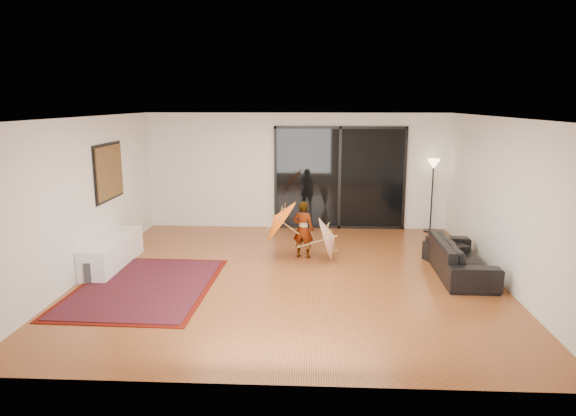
# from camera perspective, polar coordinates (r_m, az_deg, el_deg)

# --- Properties ---
(floor) EXTENTS (7.00, 7.00, 0.00)m
(floor) POSITION_cam_1_polar(r_m,az_deg,el_deg) (8.94, 0.20, -7.52)
(floor) COLOR #A55C2D
(floor) RESTS_ON ground
(ceiling) EXTENTS (7.00, 7.00, 0.00)m
(ceiling) POSITION_cam_1_polar(r_m,az_deg,el_deg) (8.44, 0.21, 10.05)
(ceiling) COLOR white
(ceiling) RESTS_ON wall_back
(wall_back) EXTENTS (7.00, 0.00, 7.00)m
(wall_back) POSITION_cam_1_polar(r_m,az_deg,el_deg) (12.04, 0.99, 4.11)
(wall_back) COLOR silver
(wall_back) RESTS_ON floor
(wall_front) EXTENTS (7.00, 0.00, 7.00)m
(wall_front) POSITION_cam_1_polar(r_m,az_deg,el_deg) (5.19, -1.63, -6.18)
(wall_front) COLOR silver
(wall_front) RESTS_ON floor
(wall_left) EXTENTS (0.00, 7.00, 7.00)m
(wall_left) POSITION_cam_1_polar(r_m,az_deg,el_deg) (9.42, -21.58, 1.14)
(wall_left) COLOR silver
(wall_left) RESTS_ON floor
(wall_right) EXTENTS (0.00, 7.00, 7.00)m
(wall_right) POSITION_cam_1_polar(r_m,az_deg,el_deg) (9.12, 22.74, 0.73)
(wall_right) COLOR silver
(wall_right) RESTS_ON floor
(sliding_door) EXTENTS (3.06, 0.07, 2.40)m
(sliding_door) POSITION_cam_1_polar(r_m,az_deg,el_deg) (12.04, 5.75, 3.33)
(sliding_door) COLOR black
(sliding_door) RESTS_ON wall_back
(painting) EXTENTS (0.04, 1.28, 1.08)m
(painting) POSITION_cam_1_polar(r_m,az_deg,el_deg) (10.27, -19.25, 3.82)
(painting) COLOR black
(painting) RESTS_ON wall_left
(media_console) EXTENTS (0.48, 1.92, 0.53)m
(media_console) POSITION_cam_1_polar(r_m,az_deg,el_deg) (9.90, -18.91, -4.63)
(media_console) COLOR white
(media_console) RESTS_ON floor
(speaker) EXTENTS (0.40, 0.40, 0.36)m
(speaker) POSITION_cam_1_polar(r_m,az_deg,el_deg) (9.22, -20.70, -6.53)
(speaker) COLOR #424244
(speaker) RESTS_ON floor
(persian_rug) EXTENTS (2.21, 3.03, 0.02)m
(persian_rug) POSITION_cam_1_polar(r_m,az_deg,el_deg) (8.72, -15.62, -8.41)
(persian_rug) COLOR #520E07
(persian_rug) RESTS_ON floor
(sofa) EXTENTS (0.86, 2.09, 0.61)m
(sofa) POSITION_cam_1_polar(r_m,az_deg,el_deg) (9.41, 18.60, -5.22)
(sofa) COLOR black
(sofa) RESTS_ON floor
(ottoman) EXTENTS (0.80, 0.80, 0.35)m
(ottoman) POSITION_cam_1_polar(r_m,az_deg,el_deg) (10.08, 17.10, -4.76)
(ottoman) COLOR black
(ottoman) RESTS_ON floor
(floor_lamp) EXTENTS (0.29, 0.29, 1.68)m
(floor_lamp) POSITION_cam_1_polar(r_m,az_deg,el_deg) (12.09, 15.82, 3.59)
(floor_lamp) COLOR black
(floor_lamp) RESTS_ON floor
(child) EXTENTS (0.46, 0.36, 1.10)m
(child) POSITION_cam_1_polar(r_m,az_deg,el_deg) (9.81, 1.70, -2.41)
(child) COLOR #999999
(child) RESTS_ON floor
(parasol_orange) EXTENTS (0.68, 0.91, 0.91)m
(parasol_orange) POSITION_cam_1_polar(r_m,az_deg,el_deg) (9.74, -1.54, -1.40)
(parasol_orange) COLOR #E5590C
(parasol_orange) RESTS_ON child
(parasol_white) EXTENTS (0.53, 0.85, 0.90)m
(parasol_white) POSITION_cam_1_polar(r_m,az_deg,el_deg) (9.68, 5.24, -2.93)
(parasol_white) COLOR beige
(parasol_white) RESTS_ON floor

